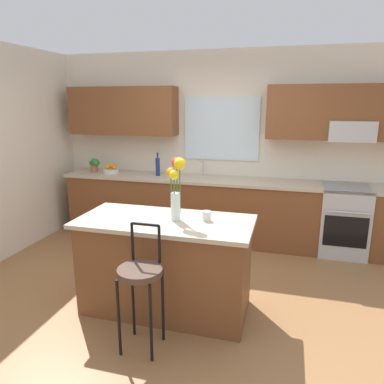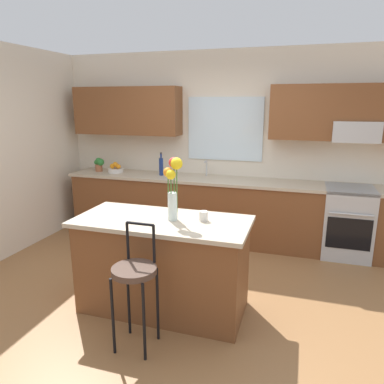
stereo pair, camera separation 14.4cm
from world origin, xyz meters
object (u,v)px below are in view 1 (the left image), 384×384
(bar_stool_near, at_px, (141,277))
(mug_ceramic, at_px, (207,216))
(flower_vase, at_px, (176,183))
(potted_plant_small, at_px, (94,164))
(bottle_olive_oil, at_px, (158,166))
(fruit_bowl_oranges, at_px, (111,169))
(oven_range, at_px, (343,220))
(kitchen_island, at_px, (166,265))

(bar_stool_near, relative_size, mug_ceramic, 11.58)
(flower_vase, distance_m, mug_ceramic, 0.42)
(flower_vase, height_order, potted_plant_small, flower_vase)
(mug_ceramic, relative_size, bottle_olive_oil, 0.26)
(bar_stool_near, bearing_deg, fruit_bowl_oranges, 121.61)
(flower_vase, bearing_deg, potted_plant_small, 135.50)
(fruit_bowl_oranges, xyz_separation_m, potted_plant_small, (-0.28, -0.01, 0.07))
(mug_ceramic, height_order, fruit_bowl_oranges, fruit_bowl_oranges)
(fruit_bowl_oranges, bearing_deg, bar_stool_near, -58.39)
(mug_ceramic, distance_m, fruit_bowl_oranges, 2.67)
(mug_ceramic, distance_m, potted_plant_small, 2.88)
(oven_range, relative_size, fruit_bowl_oranges, 3.83)
(bottle_olive_oil, bearing_deg, flower_vase, -64.91)
(mug_ceramic, bearing_deg, oven_range, 51.66)
(bottle_olive_oil, distance_m, potted_plant_small, 1.05)
(kitchen_island, height_order, potted_plant_small, potted_plant_small)
(flower_vase, height_order, bottle_olive_oil, flower_vase)
(mug_ceramic, distance_m, bottle_olive_oil, 2.19)
(fruit_bowl_oranges, bearing_deg, kitchen_island, -51.18)
(fruit_bowl_oranges, xyz_separation_m, bottle_olive_oil, (0.76, -0.00, 0.08))
(kitchen_island, relative_size, bottle_olive_oil, 4.81)
(oven_range, bearing_deg, mug_ceramic, -128.34)
(bar_stool_near, height_order, bottle_olive_oil, bottle_olive_oil)
(oven_range, height_order, kitchen_island, same)
(bar_stool_near, relative_size, flower_vase, 1.79)
(bar_stool_near, bearing_deg, potted_plant_small, 126.11)
(oven_range, height_order, potted_plant_small, potted_plant_small)
(mug_ceramic, bearing_deg, fruit_bowl_oranges, 136.21)
(mug_ceramic, height_order, bottle_olive_oil, bottle_olive_oil)
(oven_range, xyz_separation_m, bottle_olive_oil, (-2.61, 0.02, 0.60))
(fruit_bowl_oranges, height_order, potted_plant_small, potted_plant_small)
(bottle_olive_oil, bearing_deg, kitchen_island, -67.78)
(kitchen_island, bearing_deg, bar_stool_near, -90.00)
(oven_range, height_order, fruit_bowl_oranges, fruit_bowl_oranges)
(oven_range, relative_size, kitchen_island, 0.56)
(fruit_bowl_oranges, distance_m, potted_plant_small, 0.29)
(oven_range, height_order, flower_vase, flower_vase)
(mug_ceramic, bearing_deg, bar_stool_near, -119.52)
(kitchen_island, bearing_deg, oven_range, 46.21)
(kitchen_island, distance_m, bar_stool_near, 0.62)
(oven_range, relative_size, flower_vase, 1.58)
(oven_range, bearing_deg, flower_vase, -132.21)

